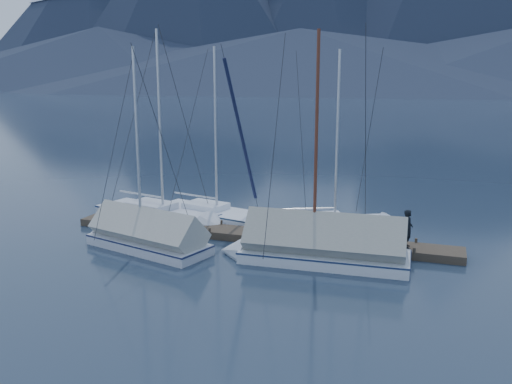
% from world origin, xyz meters
% --- Properties ---
extents(ground, '(1000.00, 1000.00, 0.00)m').
position_xyz_m(ground, '(0.00, 0.00, 0.00)').
color(ground, '#172333').
rests_on(ground, ground).
extents(dock, '(18.00, 1.50, 0.54)m').
position_xyz_m(dock, '(0.00, 2.00, 0.11)').
color(dock, '#382D23').
rests_on(dock, ground).
extents(mooring_posts, '(15.12, 1.52, 0.35)m').
position_xyz_m(mooring_posts, '(-0.50, 2.00, 0.35)').
color(mooring_posts, '#382D23').
rests_on(mooring_posts, ground).
extents(sailboat_open_left, '(8.25, 4.11, 10.50)m').
position_xyz_m(sailboat_open_left, '(-5.10, 3.46, 0.18)').
color(sailboat_open_left, silver).
rests_on(sailboat_open_left, ground).
extents(sailboat_open_mid, '(7.55, 3.76, 9.61)m').
position_xyz_m(sailboat_open_mid, '(-2.60, 4.57, 0.17)').
color(sailboat_open_mid, white).
rests_on(sailboat_open_mid, ground).
extents(sailboat_open_right, '(7.25, 4.82, 9.37)m').
position_xyz_m(sailboat_open_right, '(3.53, 5.00, 0.16)').
color(sailboat_open_right, white).
rests_on(sailboat_open_right, ground).
extents(sailboat_covered_near, '(7.82, 3.33, 10.01)m').
position_xyz_m(sailboat_covered_near, '(3.03, -0.15, 0.50)').
color(sailboat_covered_near, silver).
rests_on(sailboat_covered_near, ground).
extents(sailboat_covered_far, '(6.94, 3.66, 9.33)m').
position_xyz_m(sailboat_covered_far, '(-4.37, -0.83, 0.46)').
color(sailboat_covered_far, silver).
rests_on(sailboat_covered_far, ground).
extents(person, '(0.41, 0.60, 1.60)m').
position_xyz_m(person, '(6.68, 1.90, 1.14)').
color(person, black).
rests_on(person, dock).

